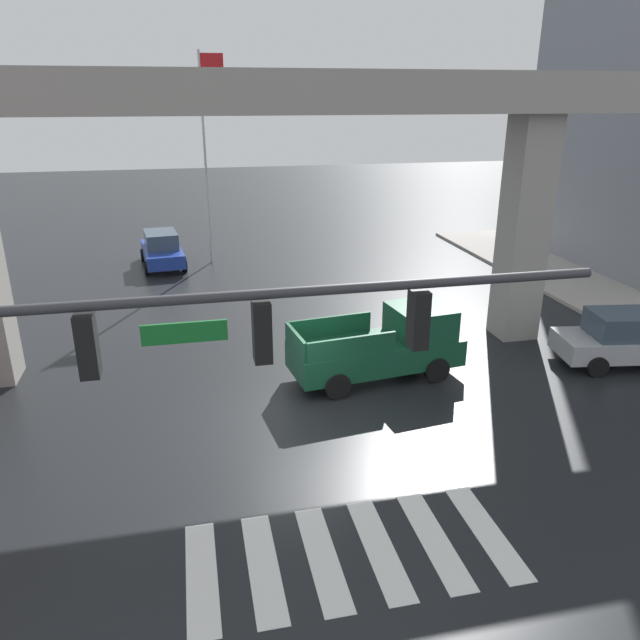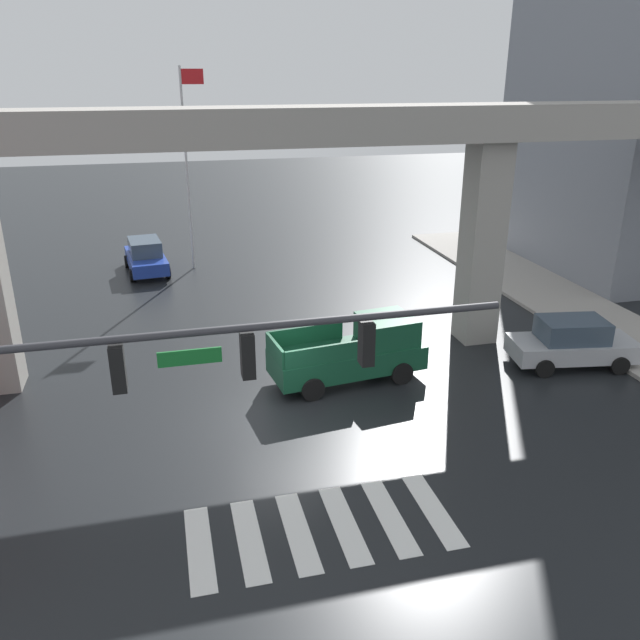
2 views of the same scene
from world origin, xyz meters
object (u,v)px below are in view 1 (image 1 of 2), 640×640
sedan_silver (627,339)px  sedan_blue (162,249)px  pickup_truck (385,345)px  traffic_signal_mast (79,376)px  flagpole (206,145)px

sedan_silver → sedan_blue: size_ratio=1.01×
sedan_blue → sedan_silver: bearing=-46.2°
pickup_truck → sedan_silver: (7.71, -0.80, -0.14)m
pickup_truck → sedan_blue: bearing=115.5°
pickup_truck → traffic_signal_mast: traffic_signal_mast is taller
sedan_blue → flagpole: (2.50, 0.22, 4.94)m
pickup_truck → traffic_signal_mast: bearing=-129.6°
pickup_truck → traffic_signal_mast: (-6.99, -8.45, 3.68)m
traffic_signal_mast → flagpole: size_ratio=1.09×
sedan_silver → flagpole: flagpole is taller
sedan_blue → traffic_signal_mast: (-0.12, -22.84, 3.81)m
pickup_truck → flagpole: (-4.37, 14.61, 4.80)m
sedan_silver → sedan_blue: same height
pickup_truck → sedan_silver: bearing=-6.0°
traffic_signal_mast → pickup_truck: bearing=50.4°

